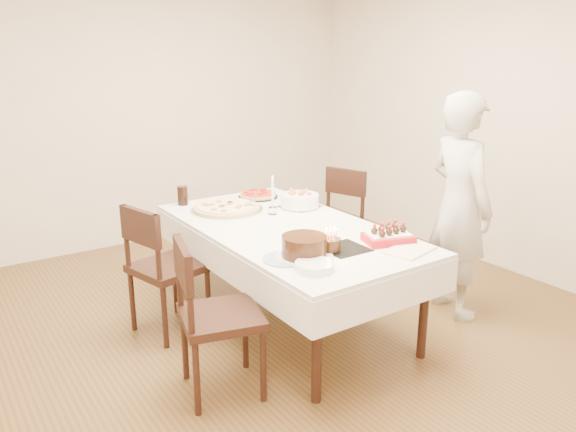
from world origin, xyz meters
TOP-DOWN VIEW (x-y plane):
  - floor at (0.00, 0.00)m, footprint 5.00×5.00m
  - wall_back at (0.00, 2.50)m, footprint 4.50×0.04m
  - wall_right at (2.25, 0.00)m, footprint 0.04×5.00m
  - dining_table at (-0.03, 0.07)m, footprint 1.93×2.42m
  - chair_right_savory at (0.81, 0.60)m, footprint 0.63×0.63m
  - chair_left_savory at (-0.82, 0.44)m, footprint 0.60×0.60m
  - chair_left_dessert at (-0.86, -0.46)m, footprint 0.60×0.60m
  - person at (1.13, -0.50)m, footprint 0.52×0.69m
  - pizza_white at (-0.20, 0.70)m, footprint 0.71×0.71m
  - pizza_pepperoni at (0.22, 0.91)m, footprint 0.45×0.45m
  - red_placemat at (0.35, 0.47)m, footprint 0.32×0.32m
  - pasta_bowl at (0.34, 0.45)m, footprint 0.32×0.32m
  - taper_candle at (0.05, 0.40)m, footprint 0.09×0.09m
  - shaker_pair at (-0.03, 0.57)m, footprint 0.09×0.09m
  - cola_glass at (-0.42, 1.05)m, footprint 0.11×0.11m
  - layer_cake at (-0.30, -0.50)m, footprint 0.43×0.43m
  - cake_board at (0.00, -0.52)m, footprint 0.28×0.28m
  - birthday_cake at (-0.10, -0.51)m, footprint 0.14×0.14m
  - strawberry_box at (0.33, -0.59)m, footprint 0.37×0.30m
  - box_lid at (0.32, -0.79)m, footprint 0.37×0.28m
  - plate_stack at (-0.37, -0.70)m, footprint 0.30×0.30m
  - china_plate at (-0.42, -0.47)m, footprint 0.34×0.34m

SIDE VIEW (x-z plane):
  - floor at x=0.00m, z-range 0.00..0.00m
  - dining_table at x=-0.03m, z-range 0.00..0.75m
  - chair_right_savory at x=0.81m, z-range 0.00..0.96m
  - chair_left_dessert at x=-0.86m, z-range 0.00..0.97m
  - chair_left_savory at x=-0.82m, z-range 0.00..0.97m
  - red_placemat at x=0.35m, z-range 0.75..0.75m
  - cake_board at x=0.00m, z-range 0.74..0.76m
  - box_lid at x=0.32m, z-range 0.74..0.76m
  - china_plate at x=-0.42m, z-range 0.75..0.76m
  - pizza_white at x=-0.20m, z-range 0.75..0.79m
  - pizza_pepperoni at x=0.22m, z-range 0.75..0.79m
  - plate_stack at x=-0.37m, z-range 0.75..0.80m
  - strawberry_box at x=0.33m, z-range 0.75..0.83m
  - shaker_pair at x=-0.03m, z-range 0.75..0.83m
  - pasta_bowl at x=0.34m, z-range 0.76..0.86m
  - layer_cake at x=-0.30m, z-range 0.75..0.89m
  - cola_glass at x=-0.42m, z-range 0.75..0.91m
  - birthday_cake at x=-0.10m, z-range 0.76..0.90m
  - person at x=1.13m, z-range 0.00..1.71m
  - taper_candle at x=0.05m, z-range 0.75..1.06m
  - wall_back at x=0.00m, z-range 0.00..2.70m
  - wall_right at x=2.25m, z-range 0.00..2.70m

